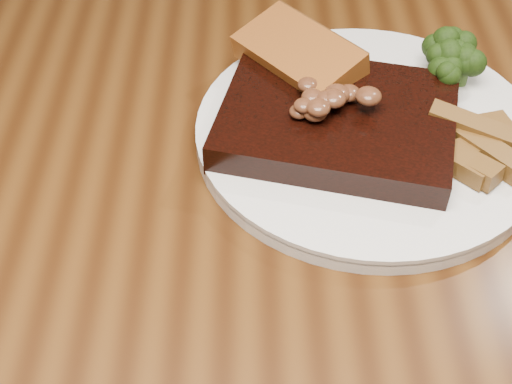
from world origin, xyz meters
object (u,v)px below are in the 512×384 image
plate (367,135)px  potato_wedges (436,122)px  dining_table (249,280)px  chair_far (318,26)px  steak (337,122)px  garlic_bread (298,74)px

plate → potato_wedges: potato_wedges is taller
dining_table → potato_wedges: (0.16, 0.07, 0.12)m
chair_far → plate: bearing=66.1°
plate → steak: (-0.03, -0.01, 0.02)m
dining_table → garlic_bread: size_ratio=14.48×
steak → potato_wedges: (0.08, 0.00, -0.00)m
dining_table → plate: plate is taller
chair_far → garlic_bread: 0.55m
dining_table → potato_wedges: bearing=25.5°
potato_wedges → dining_table: bearing=-154.5°
steak → plate: bearing=26.3°
plate → garlic_bread: (-0.06, 0.06, 0.02)m
chair_far → steak: chair_far is taller
plate → potato_wedges: bearing=-5.2°
chair_far → potato_wedges: chair_far is taller
dining_table → plate: bearing=38.0°
chair_far → plate: size_ratio=3.19×
chair_far → potato_wedges: bearing=71.8°
steak → garlic_bread: steak is taller
chair_far → garlic_bread: chair_far is taller
garlic_bread → potato_wedges: 0.13m
garlic_bread → potato_wedges: (0.11, -0.07, -0.00)m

